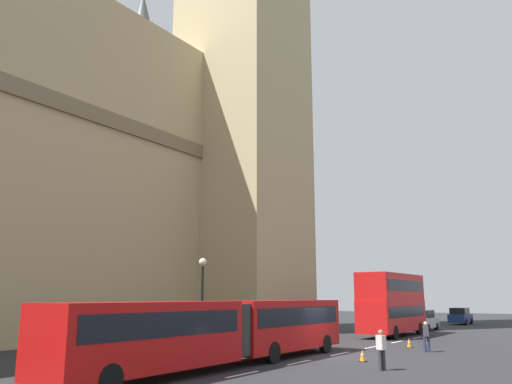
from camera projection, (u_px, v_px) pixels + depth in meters
ground_plane at (329, 356)px, 27.19m from camera, size 160.00×160.00×0.00m
lane_centre_marking at (321, 358)px, 26.43m from camera, size 34.40×0.16×0.01m
articulated_bus at (226, 327)px, 23.43m from camera, size 18.66×2.54×2.90m
double_decker_bus at (392, 302)px, 41.43m from camera, size 9.37×2.54×4.90m
sedan_lead at (423, 320)px, 48.20m from camera, size 4.40×1.86×1.85m
sedan_trailing at (460, 316)px, 58.56m from camera, size 4.40×1.86×1.85m
traffic_cone_west at (362, 356)px, 24.95m from camera, size 0.36×0.36×0.58m
traffic_cone_middle at (409, 343)px, 31.81m from camera, size 0.36×0.36×0.58m
traffic_cone_east at (426, 340)px, 33.55m from camera, size 0.36×0.36×0.58m
street_lamp at (202, 297)px, 29.12m from camera, size 0.44×0.44×5.27m
pedestrian_near_cones at (381, 348)px, 22.09m from camera, size 0.40×0.47×1.69m
pedestrian_by_kerb at (426, 335)px, 29.40m from camera, size 0.47×0.39×1.69m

